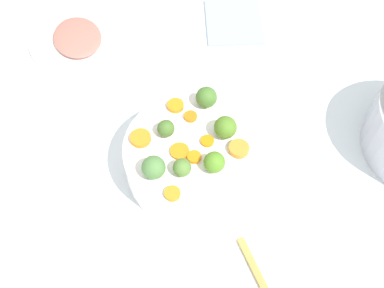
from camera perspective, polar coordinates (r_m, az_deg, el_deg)
The scene contains 19 objects.
tabletop at distance 0.90m, azimuth -0.21°, elevation -4.98°, with size 2.40×2.40×0.02m, color white.
serving_bowl_carrots at distance 0.87m, azimuth -0.00°, elevation -1.79°, with size 0.25×0.25×0.08m, color white.
carrot_slice_0 at distance 0.88m, azimuth -2.07°, elevation 4.81°, with size 0.03×0.03×0.01m, color orange.
carrot_slice_1 at distance 0.84m, azimuth -6.43°, elevation 0.72°, with size 0.04×0.04×0.01m, color orange.
carrot_slice_2 at distance 0.82m, azimuth -1.55°, elevation -0.91°, with size 0.03×0.03×0.01m, color orange.
carrot_slice_3 at distance 0.87m, azimuth -0.19°, elevation 3.45°, with size 0.02×0.02×0.01m, color orange.
carrot_slice_4 at distance 0.78m, azimuth -2.46°, elevation -6.19°, with size 0.03×0.03×0.01m, color orange.
carrot_slice_5 at distance 0.83m, azimuth 5.88°, elevation -0.60°, with size 0.04×0.04×0.01m, color orange.
carrot_slice_6 at distance 0.84m, azimuth 1.91°, elevation 0.37°, with size 0.02×0.02×0.01m, color orange.
carrot_slice_7 at distance 0.81m, azimuth 0.44°, elevation -1.87°, with size 0.03×0.03×0.01m, color orange.
brussels_sprout_0 at distance 0.87m, azimuth 1.81°, elevation 5.86°, with size 0.04×0.04×0.04m, color #46712B.
brussels_sprout_1 at distance 0.79m, azimuth -1.25°, elevation -2.96°, with size 0.03×0.03×0.03m, color #547C34.
brussels_sprout_2 at distance 0.84m, azimuth -3.28°, elevation 1.95°, with size 0.03×0.03×0.03m, color #466C2B.
brussels_sprout_3 at distance 0.79m, azimuth 2.80°, elevation -2.28°, with size 0.04×0.04×0.04m, color #538725.
brussels_sprout_4 at distance 0.79m, azimuth -4.81°, elevation -2.93°, with size 0.04×0.04×0.04m, color #4F7E3F.
brussels_sprout_5 at distance 0.83m, azimuth 4.18°, elevation 2.09°, with size 0.04×0.04×0.04m, color #507C24.
ham_plate at distance 1.15m, azimuth -13.75°, elevation 12.72°, with size 0.24×0.24×0.01m, color white.
ham_slice_main at distance 1.13m, azimuth -14.10°, elevation 12.79°, with size 0.14×0.11×0.02m, color #BA6B5D.
dish_towel at distance 1.17m, azimuth 5.24°, elevation 14.97°, with size 0.16×0.14×0.01m, color #97AAC3.
Camera 1 is at (0.37, -0.20, 0.80)m, focal length 42.77 mm.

